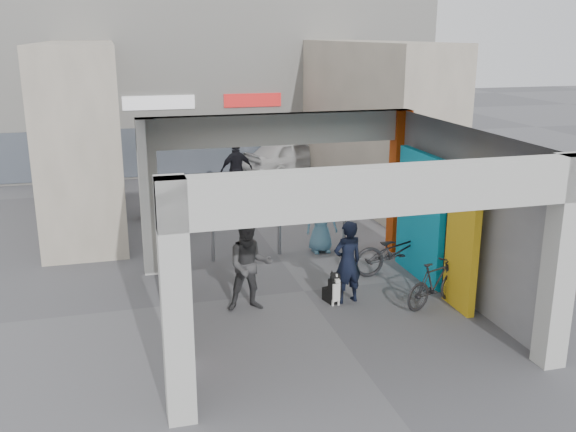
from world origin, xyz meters
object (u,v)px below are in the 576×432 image
object	(u,v)px
produce_stand	(161,208)
border_collie	(334,290)
bicycle_rear	(435,283)
man_elderly	(321,221)
man_with_dog	(348,262)
bicycle_front	(397,251)
cafe_set	(189,216)
man_crates	(237,170)
white_van	(292,156)
man_back_turned	(250,265)

from	to	relation	value
produce_stand	border_collie	distance (m)	7.78
border_collie	bicycle_rear	xyz separation A→B (m)	(1.91, -0.64, 0.18)
man_elderly	man_with_dog	bearing A→B (deg)	-96.58
man_with_dog	man_elderly	distance (m)	3.14
bicycle_rear	man_with_dog	bearing A→B (deg)	47.18
man_with_dog	bicycle_front	bearing A→B (deg)	-154.07
produce_stand	bicycle_front	distance (m)	7.70
cafe_set	bicycle_rear	size ratio (longest dim) A/B	0.85
border_collie	man_crates	xyz separation A→B (m)	(-0.29, 8.86, 0.67)
man_crates	white_van	world-z (taller)	man_crates
produce_stand	bicycle_front	bearing A→B (deg)	-67.15
man_with_dog	produce_stand	bearing A→B (deg)	-76.98
produce_stand	bicycle_front	size ratio (longest dim) A/B	0.56
man_crates	bicycle_rear	xyz separation A→B (m)	(2.19, -9.49, -0.49)
bicycle_front	man_back_turned	bearing A→B (deg)	104.04
produce_stand	bicycle_front	xyz separation A→B (m)	(4.78, -6.03, 0.24)
produce_stand	man_back_turned	world-z (taller)	man_back_turned
cafe_set	bicycle_front	world-z (taller)	bicycle_front
white_van	produce_stand	bearing A→B (deg)	111.77
man_back_turned	man_elderly	bearing A→B (deg)	53.83
bicycle_front	white_van	world-z (taller)	white_van
produce_stand	man_back_turned	xyz separation A→B (m)	(1.20, -7.07, 0.61)
border_collie	man_back_turned	bearing A→B (deg)	160.41
man_crates	produce_stand	bearing A→B (deg)	18.89
produce_stand	bicycle_front	world-z (taller)	bicycle_front
cafe_set	border_collie	distance (m)	6.59
border_collie	white_van	size ratio (longest dim) A/B	0.18
man_with_dog	man_crates	world-z (taller)	man_crates
man_back_turned	white_van	distance (m)	12.80
man_crates	bicycle_front	xyz separation A→B (m)	(2.19, -7.65, -0.42)
man_crates	bicycle_front	distance (m)	7.97
bicycle_rear	white_van	size ratio (longest dim) A/B	0.39
man_elderly	white_van	xyz separation A→B (m)	(1.81, 9.14, -0.12)
man_elderly	white_van	world-z (taller)	man_elderly
cafe_set	produce_stand	bearing A→B (deg)	125.15
man_with_dog	white_van	xyz separation A→B (m)	(2.27, 12.24, -0.18)
man_back_turned	bicycle_rear	xyz separation A→B (m)	(3.59, -0.80, -0.44)
border_collie	bicycle_rear	distance (m)	2.02
man_with_dog	man_back_turned	size ratio (longest dim) A/B	0.93
man_with_dog	bicycle_rear	xyz separation A→B (m)	(1.63, -0.64, -0.38)
produce_stand	man_with_dog	world-z (taller)	man_with_dog
man_with_dog	man_back_turned	bearing A→B (deg)	-15.25
cafe_set	bicycle_front	xyz separation A→B (m)	(4.07, -5.02, 0.25)
man_elderly	white_van	size ratio (longest dim) A/B	0.40
cafe_set	man_back_turned	bearing A→B (deg)	-85.42
man_elderly	border_collie	bearing A→B (deg)	-101.55
produce_stand	border_collie	size ratio (longest dim) A/B	1.58
border_collie	man_with_dog	xyz separation A→B (m)	(0.28, -0.00, 0.56)
bicycle_front	cafe_set	bearing A→B (deg)	36.89
man_with_dog	white_van	bearing A→B (deg)	-111.06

